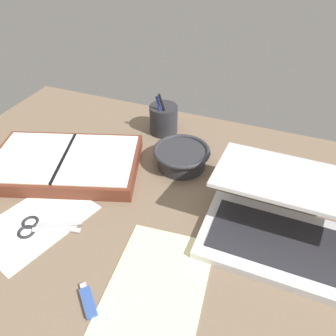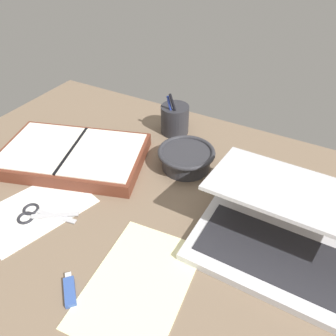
# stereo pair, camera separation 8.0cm
# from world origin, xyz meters

# --- Properties ---
(desk_top) EXTENTS (1.40, 1.00, 0.02)m
(desk_top) POSITION_xyz_m (0.00, 0.00, 0.01)
(desk_top) COLOR #75604C
(desk_top) RESTS_ON ground
(laptop) EXTENTS (0.35, 0.29, 0.14)m
(laptop) POSITION_xyz_m (0.28, 0.06, 0.07)
(laptop) COLOR silver
(laptop) RESTS_ON desk_top
(bowl) EXTENTS (0.16, 0.16, 0.06)m
(bowl) POSITION_xyz_m (-0.02, 0.21, 0.05)
(bowl) COLOR #2D2D33
(bowl) RESTS_ON desk_top
(pen_cup) EXTENTS (0.09, 0.09, 0.15)m
(pen_cup) POSITION_xyz_m (-0.13, 0.36, 0.07)
(pen_cup) COLOR #28282D
(pen_cup) RESTS_ON desk_top
(planner) EXTENTS (0.45, 0.36, 0.04)m
(planner) POSITION_xyz_m (-0.31, 0.08, 0.04)
(planner) COLOR brown
(planner) RESTS_ON desk_top
(scissors) EXTENTS (0.14, 0.09, 0.01)m
(scissors) POSITION_xyz_m (-0.25, -0.12, 0.02)
(scissors) COLOR #B7B7BC
(scissors) RESTS_ON desk_top
(paper_sheet_front) EXTENTS (0.21, 0.28, 0.00)m
(paper_sheet_front) POSITION_xyz_m (0.06, -0.15, 0.02)
(paper_sheet_front) COLOR #F4EFB2
(paper_sheet_front) RESTS_ON desk_top
(paper_sheet_beside_planner) EXTENTS (0.23, 0.28, 0.00)m
(paper_sheet_beside_planner) POSITION_xyz_m (-0.26, -0.10, 0.02)
(paper_sheet_beside_planner) COLOR white
(paper_sheet_beside_planner) RESTS_ON desk_top
(usb_drive) EXTENTS (0.06, 0.06, 0.01)m
(usb_drive) POSITION_xyz_m (-0.04, -0.23, 0.02)
(usb_drive) COLOR #33519E
(usb_drive) RESTS_ON desk_top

